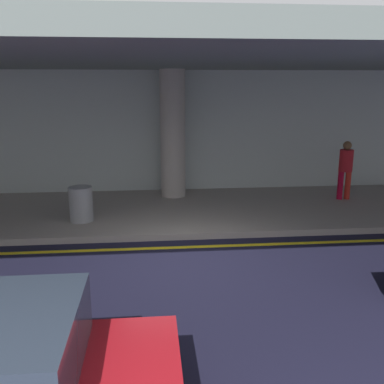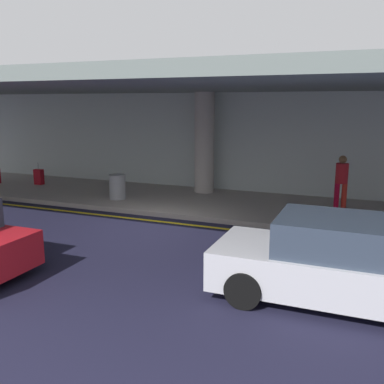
% 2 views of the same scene
% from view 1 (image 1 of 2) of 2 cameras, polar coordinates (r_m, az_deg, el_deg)
% --- Properties ---
extents(ground_plane, '(60.00, 60.00, 0.00)m').
position_cam_1_polar(ground_plane, '(8.81, -0.88, -8.63)').
color(ground_plane, black).
extents(sidewalk, '(26.00, 4.20, 0.15)m').
position_cam_1_polar(sidewalk, '(11.70, -2.09, -2.44)').
color(sidewalk, '#A29992').
rests_on(sidewalk, ground).
extents(lane_stripe_yellow, '(26.00, 0.14, 0.01)m').
position_cam_1_polar(lane_stripe_yellow, '(9.33, -1.16, -7.27)').
color(lane_stripe_yellow, yellow).
rests_on(lane_stripe_yellow, ground).
extents(support_column_far_left, '(0.72, 0.72, 3.65)m').
position_cam_1_polar(support_column_far_left, '(12.65, -2.54, 7.59)').
color(support_column_far_left, '#A49C96').
rests_on(support_column_far_left, sidewalk).
extents(ceiling_overhang, '(28.00, 13.20, 0.30)m').
position_cam_1_polar(ceiling_overhang, '(10.74, -2.12, 17.00)').
color(ceiling_overhang, slate).
rests_on(ceiling_overhang, support_column_far_left).
extents(terminal_back_wall, '(26.00, 0.30, 3.80)m').
position_cam_1_polar(terminal_back_wall, '(13.55, -2.73, 7.70)').
color(terminal_back_wall, '#AFBAB9').
rests_on(terminal_back_wall, ground).
extents(traveler_with_luggage, '(0.38, 0.38, 1.68)m').
position_cam_1_polar(traveler_with_luggage, '(13.11, 19.56, 3.20)').
color(traveler_with_luggage, maroon).
rests_on(traveler_with_luggage, sidewalk).
extents(trash_bin_steel, '(0.56, 0.56, 0.85)m').
position_cam_1_polar(trash_bin_steel, '(10.80, -14.39, -1.54)').
color(trash_bin_steel, gray).
rests_on(trash_bin_steel, sidewalk).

